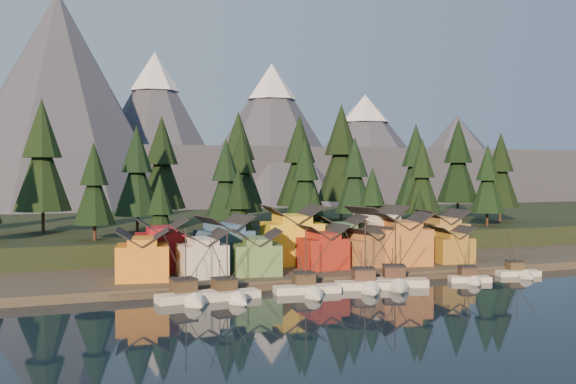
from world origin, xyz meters
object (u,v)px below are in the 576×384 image
object	(u,v)px
house_front_0	(143,253)
house_back_0	(161,244)
boat_4	(397,274)
boat_5	(471,272)
boat_0	(189,286)
house_front_1	(202,252)
boat_1	(231,286)
boat_2	(309,281)
boat_3	(367,276)
house_back_1	(224,241)
boat_6	(521,266)

from	to	relation	value
house_front_0	house_back_0	distance (m)	8.96
boat_4	boat_5	distance (m)	15.06
boat_0	house_back_0	bearing A→B (deg)	84.24
boat_5	house_front_1	distance (m)	48.41
boat_1	house_front_1	bearing A→B (deg)	88.15
boat_2	boat_3	distance (m)	10.65
boat_2	house_back_1	bearing A→B (deg)	118.38
house_front_0	house_front_1	distance (m)	10.24
boat_1	house_back_0	size ratio (longest dim) A/B	1.18
boat_5	house_back_1	distance (m)	45.92
boat_5	house_front_1	xyz separation A→B (m)	(-46.07, 14.38, 3.80)
boat_6	house_front_1	world-z (taller)	house_front_1
house_front_0	boat_2	bearing A→B (deg)	-20.87
boat_0	boat_6	distance (m)	64.21
boat_6	house_front_1	xyz separation A→B (m)	(-58.98, 12.10, 3.88)
boat_3	boat_4	distance (m)	5.85
house_front_0	house_front_1	bearing A→B (deg)	7.43
boat_3	boat_4	world-z (taller)	boat_4
boat_4	house_front_1	xyz separation A→B (m)	(-31.02, 13.94, 3.40)
boat_0	boat_2	bearing A→B (deg)	-7.73
boat_1	house_front_0	size ratio (longest dim) A/B	1.16
boat_0	house_front_0	bearing A→B (deg)	101.68
house_back_0	house_back_1	world-z (taller)	house_back_1
boat_3	boat_6	xyz separation A→B (m)	(33.80, 2.17, -0.45)
boat_2	house_front_0	size ratio (longest dim) A/B	1.22
boat_6	house_back_0	xyz separation A→B (m)	(-64.80, 20.30, 4.76)
boat_3	house_back_0	bearing A→B (deg)	159.22
boat_0	boat_4	xyz separation A→B (m)	(36.22, 0.20, -0.10)
boat_0	house_front_1	world-z (taller)	boat_0
boat_2	house_back_1	world-z (taller)	house_back_1
boat_0	house_front_0	distance (m)	15.82
boat_2	boat_5	bearing A→B (deg)	6.15
boat_2	boat_6	size ratio (longest dim) A/B	1.23
house_back_0	house_back_1	xyz separation A→B (m)	(11.66, -0.98, 0.15)
house_back_0	boat_5	bearing A→B (deg)	-20.26
boat_1	boat_4	distance (m)	29.65
boat_3	house_front_1	xyz separation A→B (m)	(-25.18, 14.27, 3.43)
house_front_1	house_front_0	bearing A→B (deg)	175.80
boat_1	boat_2	world-z (taller)	boat_2
boat_2	house_front_1	distance (m)	20.69
boat_6	boat_2	bearing A→B (deg)	-163.93
boat_2	house_back_1	distance (m)	23.65
boat_1	boat_4	xyz separation A→B (m)	(29.64, 0.51, 0.20)
boat_1	boat_3	bearing A→B (deg)	-6.85
house_front_1	house_back_1	bearing A→B (deg)	49.23
boat_1	boat_2	size ratio (longest dim) A/B	0.95
boat_5	boat_6	world-z (taller)	boat_6
boat_3	boat_5	world-z (taller)	boat_3
boat_3	house_front_1	size ratio (longest dim) A/B	1.52
boat_1	house_front_0	bearing A→B (deg)	120.66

